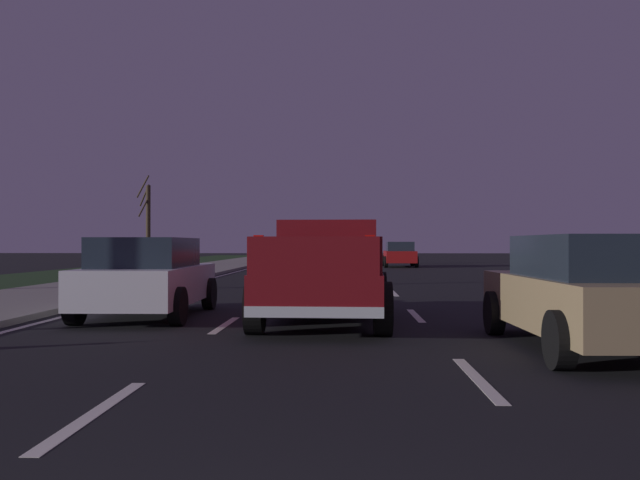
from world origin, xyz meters
The scene contains 9 objects.
ground centered at (27.00, 0.00, 0.00)m, with size 144.00×144.00×0.00m, color black.
sidewalk_shoulder centered at (27.00, 7.45, 0.06)m, with size 108.00×4.00×0.12m, color gray.
grass_verge centered at (27.00, 12.45, 0.00)m, with size 108.00×6.00×0.01m, color #1E3819.
lane_markings centered at (30.89, 3.01, 0.00)m, with size 108.00×7.04×0.01m.
pickup_truck centered at (10.46, -0.01, 0.91)m, with size 5.49×2.40×1.87m.
sedan_red centered at (39.58, -3.70, 0.78)m, with size 4.42×2.06×1.54m.
sedan_tan centered at (7.00, -3.64, 0.78)m, with size 4.45×2.10×1.54m.
sedan_white centered at (10.87, 3.48, 0.78)m, with size 4.43×2.08×1.54m.
bare_tree_far centered at (39.58, 11.98, 2.79)m, with size 1.84×1.08×5.72m.
Camera 1 is at (-2.18, -0.36, 1.43)m, focal length 38.01 mm.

